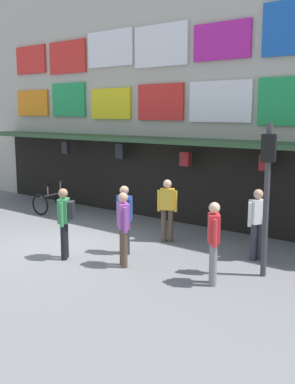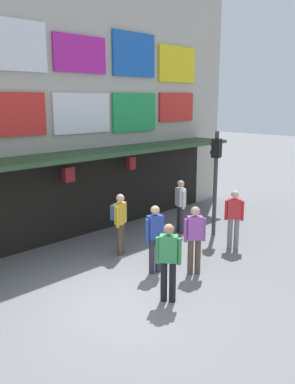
{
  "view_description": "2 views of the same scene",
  "coord_description": "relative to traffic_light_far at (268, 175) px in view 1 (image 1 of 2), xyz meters",
  "views": [
    {
      "loc": [
        8.6,
        -7.58,
        3.39
      ],
      "look_at": [
        1.85,
        0.96,
        1.49
      ],
      "focal_mm": 42.36,
      "sensor_mm": 36.0,
      "label": 1
    },
    {
      "loc": [
        -5.04,
        -5.81,
        4.1
      ],
      "look_at": [
        2.55,
        1.71,
        1.64
      ],
      "focal_mm": 37.51,
      "sensor_mm": 36.0,
      "label": 2
    }
  ],
  "objects": [
    {
      "name": "pedestrian_in_green",
      "position": [
        -4.14,
        -1.82,
        -1.16
      ],
      "size": [
        0.47,
        0.48,
        1.68
      ],
      "color": "black",
      "rests_on": "ground"
    },
    {
      "name": "pedestrian_in_blue",
      "position": [
        -0.59,
        -1.09,
        -1.19
      ],
      "size": [
        0.39,
        0.45,
        1.68
      ],
      "color": "gray",
      "rests_on": "ground"
    },
    {
      "name": "pedestrian_in_yellow",
      "position": [
        -2.71,
        -1.38,
        -1.19
      ],
      "size": [
        0.44,
        0.39,
        1.68
      ],
      "color": "brown",
      "rests_on": "ground"
    },
    {
      "name": "pedestrian_in_black",
      "position": [
        -3.31,
        -0.65,
        -1.19
      ],
      "size": [
        0.52,
        0.29,
        1.68
      ],
      "color": "#2D2D38",
      "rests_on": "ground"
    },
    {
      "name": "ground_plane",
      "position": [
        -4.86,
        -1.1,
        -2.14
      ],
      "size": [
        80.0,
        80.0,
        0.0
      ],
      "primitive_type": "plane",
      "color": "slate"
    },
    {
      "name": "pedestrian_in_purple",
      "position": [
        -0.57,
        0.87,
        -1.19
      ],
      "size": [
        0.35,
        0.49,
        1.68
      ],
      "color": "#2D2D38",
      "rests_on": "ground"
    },
    {
      "name": "traffic_light_far",
      "position": [
        0.0,
        0.0,
        0.0
      ],
      "size": [
        0.33,
        0.35,
        3.2
      ],
      "color": "#38383D",
      "rests_on": "ground"
    },
    {
      "name": "shopfront",
      "position": [
        -4.85,
        3.46,
        1.82
      ],
      "size": [
        18.0,
        2.6,
        8.0
      ],
      "color": "#B2AD9E",
      "rests_on": "ground"
    },
    {
      "name": "pedestrian_in_red",
      "position": [
        -3.11,
        0.84,
        -1.16
      ],
      "size": [
        0.48,
        0.46,
        1.68
      ],
      "color": "brown",
      "rests_on": "ground"
    },
    {
      "name": "bicycle_parked",
      "position": [
        -8.4,
        1.33,
        -1.75
      ],
      "size": [
        0.85,
        1.24,
        1.05
      ],
      "color": "black",
      "rests_on": "ground"
    }
  ]
}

